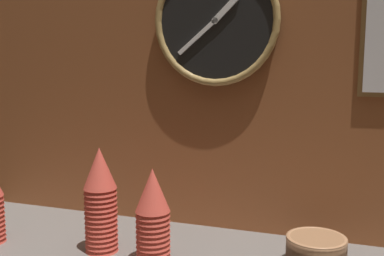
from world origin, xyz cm
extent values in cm
cube|color=brown|center=(0.00, 26.50, 52.50)|extent=(160.00, 3.00, 105.00)
cone|color=#DB4C3D|center=(-10.34, -2.57, 5.30)|extent=(8.49, 8.49, 10.60)
cone|color=#DB4C3D|center=(-10.34, -2.57, 6.58)|extent=(8.49, 8.49, 10.60)
cone|color=#DB4C3D|center=(-10.34, -2.57, 7.86)|extent=(8.49, 8.49, 10.60)
cone|color=#DB4C3D|center=(-10.34, -2.57, 9.13)|extent=(8.49, 8.49, 10.60)
cone|color=#DB4C3D|center=(-10.34, -2.57, 10.41)|extent=(8.49, 8.49, 10.60)
cone|color=#DB4C3D|center=(-10.34, -2.57, 11.69)|extent=(8.49, 8.49, 10.60)
cone|color=#DB4C3D|center=(-10.34, -2.57, 12.97)|extent=(8.49, 8.49, 10.60)
cone|color=#DB4C3D|center=(-10.34, -2.57, 14.24)|extent=(8.49, 8.49, 10.60)
cone|color=#DB4C3D|center=(-10.34, -2.57, 15.52)|extent=(8.49, 8.49, 10.60)
cone|color=#DB4C3D|center=(-10.34, -2.57, 16.80)|extent=(8.49, 8.49, 10.60)
cone|color=#DB4C3D|center=(-10.34, -2.57, 18.08)|extent=(8.49, 8.49, 10.60)
cone|color=#DB4C3D|center=(-25.55, -0.85, 5.30)|extent=(8.49, 8.49, 10.60)
cone|color=#DB4C3D|center=(-25.55, -0.85, 6.58)|extent=(8.49, 8.49, 10.60)
cone|color=#DB4C3D|center=(-25.55, -0.85, 7.86)|extent=(8.49, 8.49, 10.60)
cone|color=#DB4C3D|center=(-25.55, -0.85, 9.13)|extent=(8.49, 8.49, 10.60)
cone|color=#DB4C3D|center=(-25.55, -0.85, 10.41)|extent=(8.49, 8.49, 10.60)
cone|color=#DB4C3D|center=(-25.55, -0.85, 11.69)|extent=(8.49, 8.49, 10.60)
cone|color=#DB4C3D|center=(-25.55, -0.85, 12.97)|extent=(8.49, 8.49, 10.60)
cone|color=#DB4C3D|center=(-25.55, -0.85, 14.24)|extent=(8.49, 8.49, 10.60)
cone|color=#DB4C3D|center=(-25.55, -0.85, 15.52)|extent=(8.49, 8.49, 10.60)
cone|color=#DB4C3D|center=(-25.55, -0.85, 16.80)|extent=(8.49, 8.49, 10.60)
cone|color=#DB4C3D|center=(-25.55, -0.85, 18.08)|extent=(8.49, 8.49, 10.60)
cone|color=#DB4C3D|center=(-25.55, -0.85, 19.36)|extent=(8.49, 8.49, 10.60)
cone|color=#DB4C3D|center=(-25.55, -0.85, 20.63)|extent=(8.49, 8.49, 10.60)
cone|color=#DB4C3D|center=(-25.55, -0.85, 21.91)|extent=(8.49, 8.49, 10.60)
cylinder|color=#996B47|center=(27.48, 7.72, 3.63)|extent=(14.27, 14.27, 3.66)
cylinder|color=#996B47|center=(27.48, 7.72, 5.42)|extent=(14.27, 14.27, 3.66)
torus|color=tan|center=(27.48, 7.72, 6.70)|extent=(14.44, 14.44, 1.32)
cylinder|color=black|center=(-2.46, 23.90, 59.20)|extent=(34.84, 1.80, 34.84)
torus|color=#AD894C|center=(-2.46, 23.09, 59.20)|extent=(35.43, 1.98, 35.43)
cube|color=white|center=(0.64, 22.60, 62.26)|extent=(7.30, 0.60, 7.23)
cube|color=white|center=(-7.63, 22.60, 54.80)|extent=(11.06, 0.60, 9.64)
cylinder|color=white|center=(-2.46, 22.60, 59.20)|extent=(1.74, 0.60, 1.74)
camera|label=1|loc=(34.87, -104.86, 50.46)|focal=45.00mm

